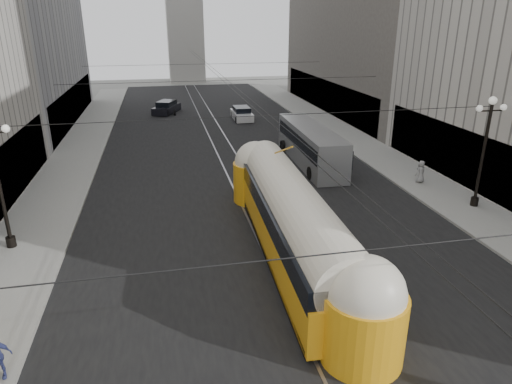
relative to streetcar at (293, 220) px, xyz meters
name	(u,v)px	position (x,y,z in m)	size (l,w,h in m)	color
road	(226,153)	(-0.50, 17.85, -1.83)	(20.00, 85.00, 0.02)	black
sidewalk_left	(80,150)	(-12.50, 21.35, -1.75)	(4.00, 72.00, 0.15)	gray
sidewalk_right	(346,136)	(11.50, 21.35, -1.75)	(4.00, 72.00, 0.15)	gray
rail_left	(217,154)	(-1.25, 17.85, -1.83)	(0.12, 85.00, 0.04)	gray
rail_right	(235,153)	(0.25, 17.85, -1.83)	(0.12, 85.00, 0.04)	gray
lamppost_right_mid	(485,146)	(12.10, 3.35, 1.92)	(1.86, 0.44, 6.37)	black
catenary	(228,83)	(-0.38, 16.85, 4.05)	(25.00, 72.00, 0.23)	black
streetcar	(293,220)	(0.00, 0.00, 0.00)	(3.23, 17.06, 3.75)	#F0A214
city_bus	(311,144)	(5.42, 13.86, -0.29)	(2.61, 11.14, 2.82)	#A5A8AA
sedan_white_far	(242,114)	(3.15, 30.97, -1.18)	(1.90, 4.52, 1.42)	white
sedan_dark_far	(167,108)	(-4.86, 36.45, -1.17)	(3.58, 4.99, 1.46)	black
pedestrian_sidewalk_right	(421,172)	(11.12, 7.70, -0.93)	(0.74, 0.45, 1.51)	gray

